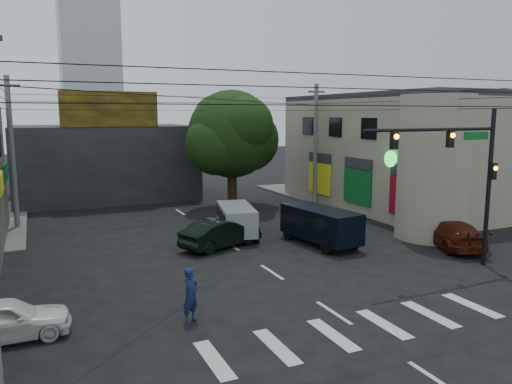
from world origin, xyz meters
TOP-DOWN VIEW (x-y plane):
  - ground at (0.00, 0.00)m, footprint 160.00×160.00m
  - sidewalk_far_right at (18.00, 18.00)m, footprint 16.00×16.00m
  - building_right at (18.00, 13.00)m, footprint 14.00×18.00m
  - corner_column at (11.00, 4.00)m, footprint 4.00×4.00m
  - building_far at (-4.00, 26.00)m, footprint 14.00×10.00m
  - billboard at (-4.00, 21.10)m, footprint 7.00×0.30m
  - tower_distant at (0.00, 70.00)m, footprint 9.00×9.00m
  - street_tree at (4.00, 17.00)m, footprint 6.40×6.40m
  - traffic_gantry at (7.82, -1.00)m, footprint 7.10×0.35m
  - utility_pole_far_left at (-10.50, 16.00)m, footprint 0.32×0.32m
  - utility_pole_far_right at (10.50, 16.00)m, footprint 0.32×0.32m
  - dark_sedan at (-0.61, 6.89)m, footprint 4.68×5.64m
  - white_compact at (-10.50, -0.65)m, footprint 1.70×3.98m
  - maroon_sedan at (10.50, 1.94)m, footprint 5.24×6.22m
  - silver_minivan at (0.94, 8.56)m, footprint 4.96×3.60m
  - navy_van at (4.45, 5.23)m, footprint 5.36×3.05m
  - traffic_officer at (-4.83, -1.71)m, footprint 1.11×1.10m

SIDE VIEW (x-z plane):
  - ground at x=0.00m, z-range 0.00..0.00m
  - sidewalk_far_right at x=18.00m, z-range 0.00..0.15m
  - white_compact at x=-10.50m, z-range 0.00..1.34m
  - maroon_sedan at x=10.50m, z-range 0.00..1.42m
  - dark_sedan at x=-0.61m, z-range 0.00..1.50m
  - silver_minivan at x=0.94m, z-range 0.00..1.80m
  - traffic_officer at x=-4.83m, z-range 0.00..1.89m
  - navy_van at x=4.45m, z-range 0.00..1.97m
  - building_far at x=-4.00m, z-range 0.00..6.00m
  - building_right at x=18.00m, z-range 0.00..8.00m
  - corner_column at x=11.00m, z-range 0.00..8.00m
  - utility_pole_far_left at x=-10.50m, z-range 0.00..9.20m
  - utility_pole_far_right at x=10.50m, z-range 0.00..9.20m
  - traffic_gantry at x=7.82m, z-range 1.23..8.43m
  - street_tree at x=4.00m, z-range 1.12..9.82m
  - billboard at x=-4.00m, z-range 6.00..8.60m
  - tower_distant at x=0.00m, z-range 0.00..44.00m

